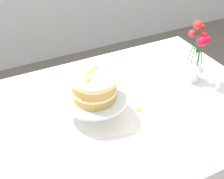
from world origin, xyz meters
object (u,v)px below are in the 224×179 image
dining_table (125,123)px  layer_cake (94,87)px  cake_stand (95,101)px  flower_vase (196,58)px

dining_table → layer_cake: layer_cake is taller
cake_stand → flower_vase: (0.58, 0.02, 0.06)m
cake_stand → flower_vase: flower_vase is taller
dining_table → layer_cake: 0.29m
flower_vase → dining_table: bearing=-173.0°
cake_stand → layer_cake: size_ratio=1.42×
dining_table → cake_stand: 0.23m
flower_vase → cake_stand: bearing=-177.7°
dining_table → layer_cake: bearing=167.9°
dining_table → flower_vase: size_ratio=4.06×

